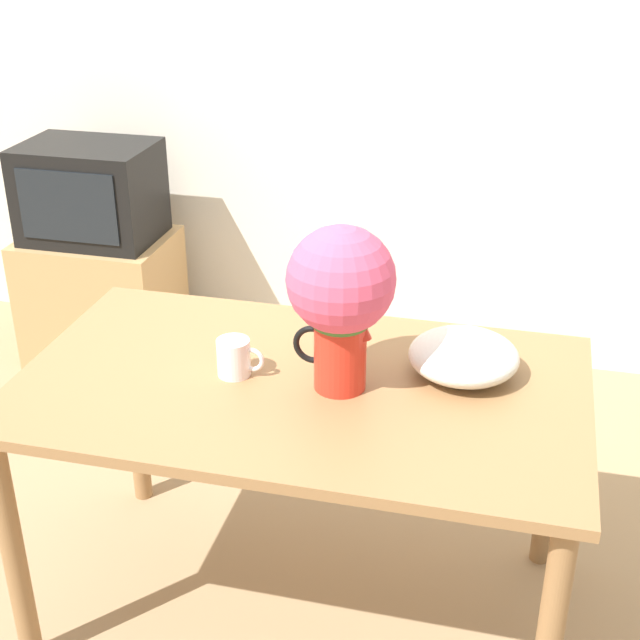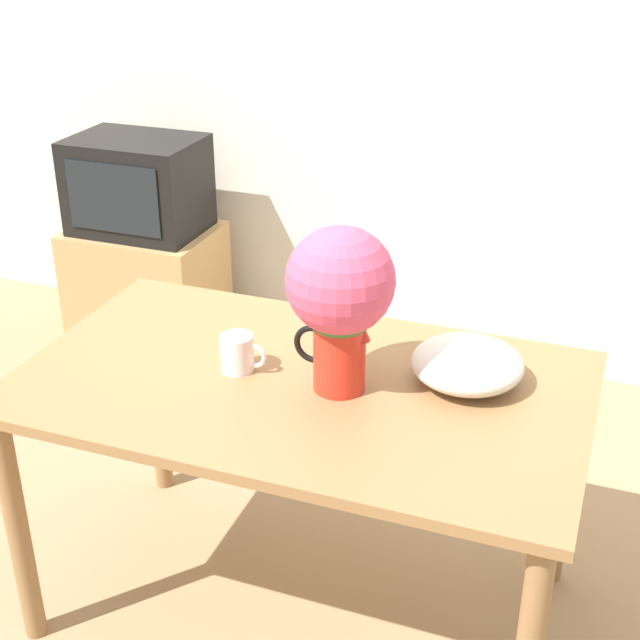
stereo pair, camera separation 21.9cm
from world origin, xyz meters
The scene contains 8 objects.
ground_plane centered at (0.00, 0.00, 0.00)m, with size 12.00×12.00×0.00m, color #9E7F5B.
wall_back centered at (0.00, 1.61, 1.30)m, with size 8.00×0.05×2.60m.
table centered at (0.18, -0.08, 0.66)m, with size 1.46×0.86×0.76m.
flower_vase centered at (0.28, -0.08, 1.02)m, with size 0.27×0.27×0.43m.
coffee_mug centered at (0.01, -0.08, 0.81)m, with size 0.12×0.09×0.10m.
white_bowl centered at (0.58, 0.06, 0.81)m, with size 0.29×0.29×0.11m.
tv_stand centered at (-1.06, 1.20, 0.28)m, with size 0.61×0.45×0.56m.
tv_set centered at (-1.06, 1.20, 0.76)m, with size 0.54×0.39×0.40m.
Camera 1 is at (0.70, -1.98, 1.91)m, focal length 50.00 mm.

